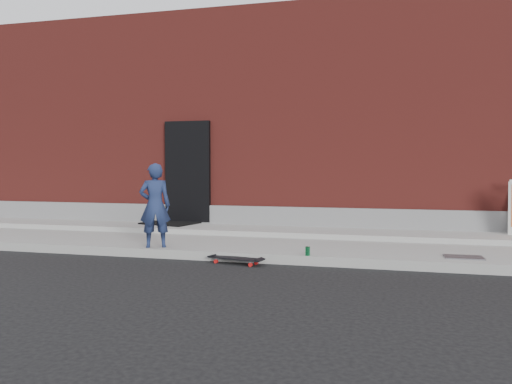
% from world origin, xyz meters
% --- Properties ---
extents(ground, '(80.00, 80.00, 0.00)m').
position_xyz_m(ground, '(0.00, 0.00, 0.00)').
color(ground, black).
rests_on(ground, ground).
extents(sidewalk, '(20.00, 3.00, 0.15)m').
position_xyz_m(sidewalk, '(0.00, 1.50, 0.07)').
color(sidewalk, gray).
rests_on(sidewalk, ground).
extents(apron, '(20.00, 1.20, 0.10)m').
position_xyz_m(apron, '(0.00, 2.40, 0.20)').
color(apron, gray).
rests_on(apron, sidewalk).
extents(building, '(20.00, 8.10, 5.00)m').
position_xyz_m(building, '(-0.00, 6.99, 2.50)').
color(building, maroon).
rests_on(building, ground).
extents(child, '(0.61, 0.52, 1.42)m').
position_xyz_m(child, '(-2.08, 0.20, 0.86)').
color(child, '#1B274B').
rests_on(child, sidewalk).
extents(skateboard, '(0.91, 0.41, 0.10)m').
position_xyz_m(skateboard, '(-0.56, -0.12, 0.08)').
color(skateboard, '#B41312').
rests_on(skateboard, ground).
extents(soda_can, '(0.08, 0.08, 0.14)m').
position_xyz_m(soda_can, '(0.54, 0.05, 0.22)').
color(soda_can, '#198042').
rests_on(soda_can, sidewalk).
extents(doormat, '(1.29, 1.13, 0.03)m').
position_xyz_m(doormat, '(-2.90, 2.68, 0.27)').
color(doormat, black).
rests_on(doormat, apron).
extents(utility_plate, '(0.56, 0.36, 0.02)m').
position_xyz_m(utility_plate, '(2.84, 0.46, 0.16)').
color(utility_plate, '#57575D').
rests_on(utility_plate, sidewalk).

